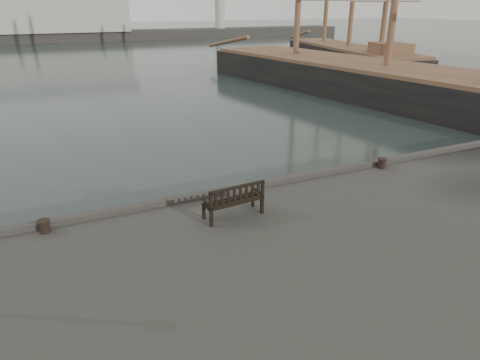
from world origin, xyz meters
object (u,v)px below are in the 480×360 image
at_px(bollard_left, 44,226).
at_px(tall_ship_main, 384,89).
at_px(bench, 234,206).
at_px(tall_ship_far, 347,61).
at_px(bollard_right, 382,163).

xyz_separation_m(bollard_left, tall_ship_main, (27.14, 16.20, -0.96)).
bearing_deg(bench, tall_ship_far, 43.28).
bearing_deg(tall_ship_far, bollard_right, -114.41).
bearing_deg(bollard_right, tall_ship_far, 53.75).
distance_m(bench, bollard_right, 7.08).
height_order(bollard_left, bollard_right, bollard_right).
height_order(bollard_right, tall_ship_far, tall_ship_far).
height_order(bollard_left, tall_ship_main, tall_ship_main).
distance_m(bollard_left, tall_ship_far, 49.61).
bearing_deg(tall_ship_main, bollard_right, -141.54).
bearing_deg(tall_ship_far, bollard_left, -125.84).
bearing_deg(bollard_right, bench, -169.21).
bearing_deg(bollard_right, bollard_left, 179.88).
xyz_separation_m(tall_ship_main, tall_ship_far, (9.54, 17.19, 0.00)).
xyz_separation_m(bench, tall_ship_main, (21.92, 17.55, -1.11)).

